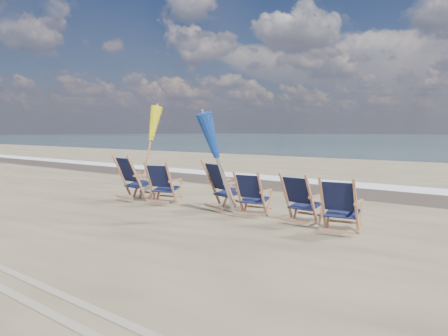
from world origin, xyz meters
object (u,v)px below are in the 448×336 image
at_px(beach_chair_1, 171,184).
at_px(beach_chair_2, 227,187).
at_px(umbrella_yellow, 147,127).
at_px(beach_chair_3, 262,195).
at_px(umbrella_blue, 221,137).
at_px(beach_chair_4, 311,200).
at_px(beach_chair_0, 137,179).
at_px(beach_chair_5, 356,207).

relative_size(beach_chair_1, beach_chair_2, 0.91).
relative_size(beach_chair_1, umbrella_yellow, 0.43).
xyz_separation_m(beach_chair_3, umbrella_yellow, (-3.65, 0.38, 1.29)).
relative_size(beach_chair_2, beach_chair_3, 1.19).
xyz_separation_m(beach_chair_1, umbrella_blue, (1.72, -0.34, 1.04)).
bearing_deg(umbrella_yellow, beach_chair_2, -7.81).
xyz_separation_m(beach_chair_4, umbrella_yellow, (-4.71, 0.45, 1.27)).
distance_m(beach_chair_1, umbrella_blue, 2.03).
distance_m(beach_chair_1, beach_chair_3, 2.30).
bearing_deg(beach_chair_0, beach_chair_2, -167.74).
bearing_deg(beach_chair_3, beach_chair_5, 162.10).
distance_m(beach_chair_1, beach_chair_5, 4.23).
xyz_separation_m(beach_chair_3, beach_chair_4, (1.06, -0.07, 0.01)).
distance_m(beach_chair_2, umbrella_blue, 1.13).
relative_size(beach_chair_1, umbrella_blue, 0.47).
bearing_deg(beach_chair_1, beach_chair_3, 167.43).
relative_size(beach_chair_4, umbrella_yellow, 0.40).
bearing_deg(beach_chair_4, beach_chair_3, -1.14).
bearing_deg(umbrella_blue, beach_chair_5, 4.60).
distance_m(beach_chair_1, beach_chair_2, 1.47).
height_order(beach_chair_0, umbrella_blue, umbrella_blue).
height_order(beach_chair_0, beach_chair_2, beach_chair_0).
relative_size(beach_chair_0, beach_chair_5, 1.19).
bearing_deg(beach_chair_0, beach_chair_4, -172.08).
height_order(beach_chair_1, umbrella_yellow, umbrella_yellow).
xyz_separation_m(beach_chair_1, umbrella_yellow, (-1.35, 0.52, 1.25)).
distance_m(beach_chair_4, umbrella_yellow, 4.90).
bearing_deg(beach_chair_5, beach_chair_2, -15.87).
relative_size(beach_chair_0, beach_chair_3, 1.25).
bearing_deg(beach_chair_5, beach_chair_3, -18.40).
bearing_deg(beach_chair_0, beach_chair_5, -175.02).
xyz_separation_m(beach_chair_4, umbrella_blue, (-1.64, -0.41, 1.06)).
distance_m(beach_chair_3, umbrella_yellow, 3.89).
bearing_deg(beach_chair_3, beach_chair_2, -9.42).
distance_m(beach_chair_3, beach_chair_5, 1.95).
relative_size(umbrella_yellow, umbrella_blue, 1.11).
xyz_separation_m(beach_chair_0, beach_chair_3, (3.21, 0.33, -0.11)).
xyz_separation_m(beach_chair_5, umbrella_yellow, (-5.59, 0.66, 1.27)).
bearing_deg(beach_chair_2, umbrella_blue, 134.07).
bearing_deg(beach_chair_4, beach_chair_5, 169.06).
xyz_separation_m(beach_chair_0, beach_chair_1, (0.91, 0.19, -0.07)).
distance_m(beach_chair_5, umbrella_yellow, 5.77).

